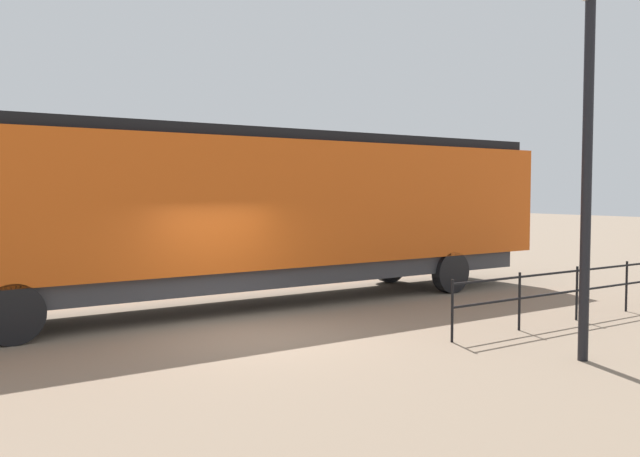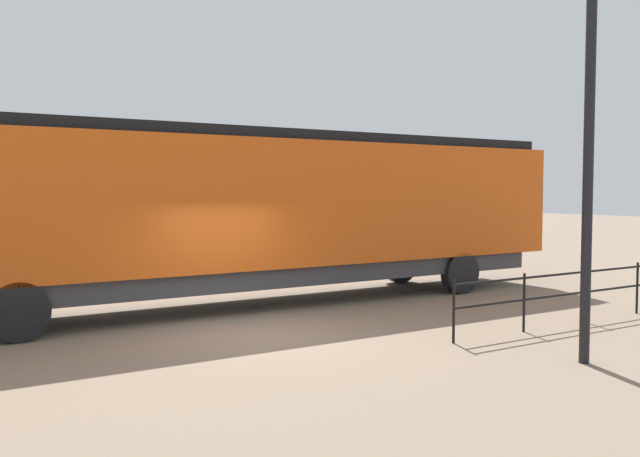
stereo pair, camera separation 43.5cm
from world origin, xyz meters
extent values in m
plane|color=#84705B|center=(0.00, 0.00, 0.00)|extent=(120.00, 120.00, 0.00)
cube|color=#D15114|center=(-3.01, 1.54, 2.43)|extent=(2.82, 16.81, 2.86)
cube|color=black|center=(-3.01, 8.89, 2.00)|extent=(2.70, 2.11, 2.00)
cube|color=black|center=(-3.01, 1.54, 3.98)|extent=(2.53, 16.13, 0.24)
cube|color=#38383D|center=(-3.01, 1.54, 0.78)|extent=(2.53, 15.46, 0.45)
cylinder|color=black|center=(-4.27, 6.92, 0.55)|extent=(0.30, 1.10, 1.10)
cylinder|color=black|center=(-1.75, 6.92, 0.55)|extent=(0.30, 1.10, 1.10)
cylinder|color=black|center=(-1.75, -3.84, 0.55)|extent=(0.30, 1.10, 1.10)
cylinder|color=black|center=(4.57, 3.50, 2.89)|extent=(0.16, 0.16, 5.77)
cube|color=black|center=(2.46, 6.36, 1.04)|extent=(0.04, 7.29, 0.04)
cube|color=black|center=(2.46, 6.36, 0.62)|extent=(0.04, 7.29, 0.04)
cylinder|color=black|center=(2.46, 2.71, 0.57)|extent=(0.05, 0.05, 1.14)
cylinder|color=black|center=(2.46, 4.54, 0.57)|extent=(0.05, 0.05, 1.14)
cylinder|color=black|center=(2.46, 6.36, 0.57)|extent=(0.05, 0.05, 1.14)
cylinder|color=black|center=(2.46, 8.18, 0.57)|extent=(0.05, 0.05, 1.14)
camera|label=1|loc=(11.01, -5.98, 2.72)|focal=37.88mm
camera|label=2|loc=(11.25, -5.62, 2.72)|focal=37.88mm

